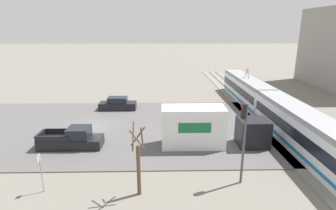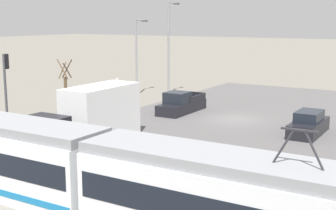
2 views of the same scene
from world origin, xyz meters
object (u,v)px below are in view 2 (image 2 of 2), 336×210
object	(u,v)px
sedan_car_0	(309,125)
no_parking_sign	(117,89)
pickup_truck	(181,104)
box_truck	(88,119)
traffic_light_pole	(6,84)
light_rail_tram	(97,176)
street_lamp_near_crossing	(169,43)
street_tree	(66,92)
street_lamp_mid_block	(137,51)

from	to	relation	value
sedan_car_0	no_parking_sign	xyz separation A→B (m)	(17.26, -1.89, 0.82)
pickup_truck	no_parking_sign	world-z (taller)	no_parking_sign
box_truck	traffic_light_pole	xyz separation A→B (m)	(5.66, 1.25, 1.84)
light_rail_tram	street_lamp_near_crossing	size ratio (longest dim) A/B	3.25
pickup_truck	sedan_car_0	bearing A→B (deg)	168.98
sedan_car_0	traffic_light_pole	xyz separation A→B (m)	(16.53, 10.71, 2.79)
light_rail_tram	box_truck	distance (m)	10.71
traffic_light_pole	street_tree	size ratio (longest dim) A/B	1.18
box_truck	sedan_car_0	world-z (taller)	box_truck
pickup_truck	street_lamp_near_crossing	distance (m)	9.60
no_parking_sign	street_lamp_near_crossing	bearing A→B (deg)	-99.95
pickup_truck	traffic_light_pole	size ratio (longest dim) A/B	0.97
street_lamp_near_crossing	street_lamp_mid_block	size ratio (longest dim) A/B	1.22
sedan_car_0	traffic_light_pole	distance (m)	19.89
pickup_truck	box_truck	bearing A→B (deg)	90.25
no_parking_sign	pickup_truck	bearing A→B (deg)	-177.91
street_tree	street_lamp_near_crossing	size ratio (longest dim) A/B	0.50
light_rail_tram	no_parking_sign	world-z (taller)	light_rail_tram
sedan_car_0	street_lamp_near_crossing	size ratio (longest dim) A/B	0.49
light_rail_tram	street_tree	distance (m)	19.28
sedan_car_0	traffic_light_pole	bearing A→B (deg)	-147.06
street_tree	street_lamp_mid_block	xyz separation A→B (m)	(1.66, -12.20, 2.34)
street_lamp_mid_block	light_rail_tram	bearing A→B (deg)	121.64
light_rail_tram	box_truck	size ratio (longest dim) A/B	3.33
sedan_car_0	street_lamp_mid_block	world-z (taller)	street_lamp_mid_block
box_truck	traffic_light_pole	distance (m)	6.08
light_rail_tram	traffic_light_pole	distance (m)	14.63
street_tree	street_lamp_near_crossing	distance (m)	13.47
traffic_light_pole	street_lamp_mid_block	xyz separation A→B (m)	(2.78, -18.77, 0.92)
traffic_light_pole	no_parking_sign	xyz separation A→B (m)	(0.73, -12.60, -1.98)
sedan_car_0	light_rail_tram	bearing A→B (deg)	-101.83
pickup_truck	street_lamp_mid_block	xyz separation A→B (m)	(8.39, -5.94, 3.69)
street_lamp_near_crossing	traffic_light_pole	bearing A→B (deg)	88.57
street_tree	traffic_light_pole	bearing A→B (deg)	99.73
street_lamp_near_crossing	street_lamp_mid_block	xyz separation A→B (m)	(3.27, 0.78, -0.86)
box_truck	traffic_light_pole	bearing A→B (deg)	12.44
sedan_car_0	street_tree	world-z (taller)	street_tree
light_rail_tram	box_truck	bearing A→B (deg)	-47.58
street_lamp_mid_block	no_parking_sign	distance (m)	7.12
box_truck	street_lamp_near_crossing	bearing A→B (deg)	-74.22
street_tree	no_parking_sign	size ratio (longest dim) A/B	1.81
pickup_truck	traffic_light_pole	world-z (taller)	traffic_light_pole
traffic_light_pole	street_lamp_mid_block	size ratio (longest dim) A/B	0.71
box_truck	street_lamp_mid_block	bearing A→B (deg)	-64.27
box_truck	traffic_light_pole	size ratio (longest dim) A/B	1.67
pickup_truck	light_rail_tram	bearing A→B (deg)	110.47
pickup_truck	street_tree	xyz separation A→B (m)	(6.74, 6.27, 1.35)
box_truck	street_lamp_near_crossing	xyz separation A→B (m)	(5.17, -18.30, 3.62)
street_tree	street_lamp_mid_block	bearing A→B (deg)	-82.27
light_rail_tram	box_truck	xyz separation A→B (m)	(7.23, -7.91, 0.03)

